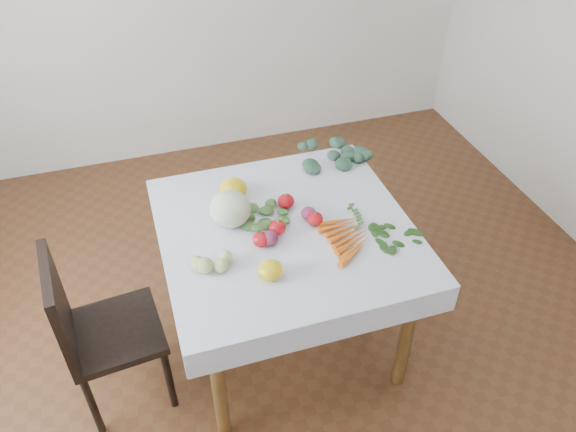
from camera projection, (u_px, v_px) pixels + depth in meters
name	position (u px, v px, depth m)	size (l,w,h in m)	color
ground	(286.00, 334.00, 3.02)	(4.00, 4.00, 0.00)	#58351B
table	(286.00, 244.00, 2.61)	(1.00, 1.00, 0.75)	brown
tablecloth	(286.00, 228.00, 2.55)	(1.12, 1.12, 0.01)	white
chair	(92.00, 326.00, 2.42)	(0.44, 0.44, 0.88)	black
cabbage	(230.00, 209.00, 2.52)	(0.18, 0.18, 0.17)	beige
tomato_a	(286.00, 201.00, 2.64)	(0.08, 0.08, 0.07)	red
tomato_b	(315.00, 219.00, 2.54)	(0.07, 0.07, 0.06)	red
tomato_c	(261.00, 239.00, 2.43)	(0.08, 0.08, 0.07)	red
tomato_d	(277.00, 228.00, 2.49)	(0.08, 0.08, 0.07)	red
heirloom_back	(233.00, 188.00, 2.70)	(0.13, 0.13, 0.09)	yellow
heirloom_front	(270.00, 270.00, 2.28)	(0.11, 0.11, 0.07)	yellow
onion_a	(309.00, 213.00, 2.58)	(0.07, 0.07, 0.06)	#5E1A42
onion_b	(269.00, 238.00, 2.44)	(0.08, 0.08, 0.07)	#5E1A42
tomatillo_cluster	(212.00, 264.00, 2.32)	(0.19, 0.12, 0.05)	#C5D178
carrot_bunch	(347.00, 236.00, 2.47)	(0.20, 0.30, 0.03)	orange
kale_bunch	(335.00, 155.00, 2.97)	(0.34, 0.30, 0.05)	#375A43
basil_bunch	(399.00, 237.00, 2.49)	(0.25, 0.20, 0.01)	#214917
dill_bunch	(261.00, 214.00, 2.60)	(0.23, 0.23, 0.03)	#49823C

